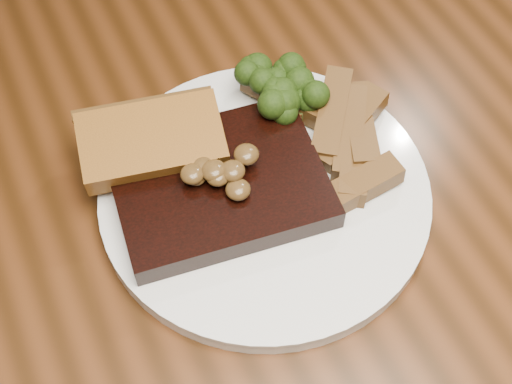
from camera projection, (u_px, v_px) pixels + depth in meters
dining_table at (274, 262)px, 0.70m from camera, size 1.60×0.90×0.75m
plate at (265, 195)px, 0.62m from camera, size 0.32×0.32×0.01m
steak at (219, 185)px, 0.60m from camera, size 0.19×0.15×0.03m
steak_bone at (249, 244)px, 0.58m from camera, size 0.14×0.03×0.02m
mushroom_pile at (218, 174)px, 0.58m from camera, size 0.06×0.06×0.03m
garlic_bread at (155, 156)px, 0.62m from camera, size 0.13×0.09×0.03m
potato_wedges at (309, 148)px, 0.63m from camera, size 0.12×0.12×0.02m
broccoli_cluster at (277, 102)px, 0.64m from camera, size 0.08×0.08×0.04m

